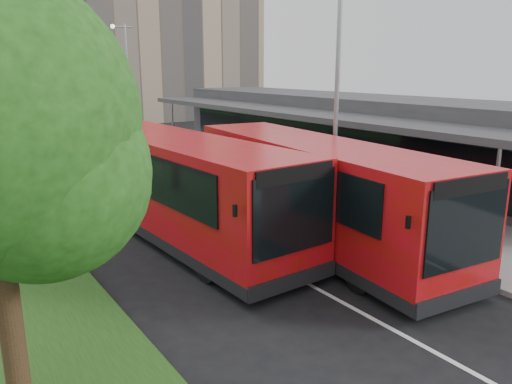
% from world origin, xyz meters
% --- Properties ---
extents(ground, '(120.00, 120.00, 0.00)m').
position_xyz_m(ground, '(0.00, 0.00, 0.00)').
color(ground, black).
rests_on(ground, ground).
extents(pavement, '(5.00, 80.00, 0.15)m').
position_xyz_m(pavement, '(6.00, 20.00, 0.07)').
color(pavement, slate).
rests_on(pavement, ground).
extents(lane_centre_line, '(0.12, 70.00, 0.01)m').
position_xyz_m(lane_centre_line, '(0.00, 15.00, 0.01)').
color(lane_centre_line, silver).
rests_on(lane_centre_line, ground).
extents(kerb_dashes, '(0.12, 56.00, 0.01)m').
position_xyz_m(kerb_dashes, '(3.30, 19.00, 0.01)').
color(kerb_dashes, silver).
rests_on(kerb_dashes, ground).
extents(office_block, '(22.00, 12.00, 18.00)m').
position_xyz_m(office_block, '(14.00, 42.00, 9.00)').
color(office_block, '#9F8870').
rests_on(office_block, ground).
extents(station_building, '(7.70, 26.00, 4.00)m').
position_xyz_m(station_building, '(10.86, 8.00, 2.04)').
color(station_building, '#2D2D2F').
rests_on(station_building, ground).
extents(lamp_post_near, '(1.44, 0.28, 8.00)m').
position_xyz_m(lamp_post_near, '(4.12, 2.00, 4.72)').
color(lamp_post_near, gray).
rests_on(lamp_post_near, pavement).
extents(lamp_post_far, '(1.44, 0.28, 8.00)m').
position_xyz_m(lamp_post_far, '(4.12, 22.00, 4.72)').
color(lamp_post_far, gray).
rests_on(lamp_post_far, pavement).
extents(bus_main, '(3.97, 11.56, 3.21)m').
position_xyz_m(bus_main, '(2.24, 0.75, 1.65)').
color(bus_main, red).
rests_on(bus_main, ground).
extents(bus_second, '(3.47, 11.66, 3.27)m').
position_xyz_m(bus_second, '(-1.06, 3.65, 1.67)').
color(bus_second, red).
rests_on(bus_second, ground).
extents(litter_bin, '(0.74, 0.74, 1.00)m').
position_xyz_m(litter_bin, '(5.04, 10.14, 0.65)').
color(litter_bin, '#3C2318').
rests_on(litter_bin, pavement).
extents(bollard, '(0.20, 0.20, 0.98)m').
position_xyz_m(bollard, '(5.34, 16.98, 0.64)').
color(bollard, '#FFF60D').
rests_on(bollard, pavement).
extents(car_near, '(2.67, 4.17, 1.32)m').
position_xyz_m(car_near, '(1.38, 38.47, 0.66)').
color(car_near, '#530B16').
rests_on(car_near, ground).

